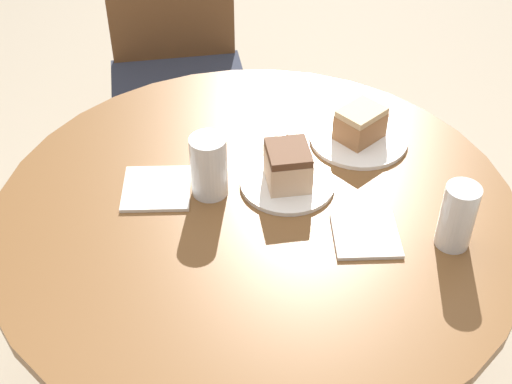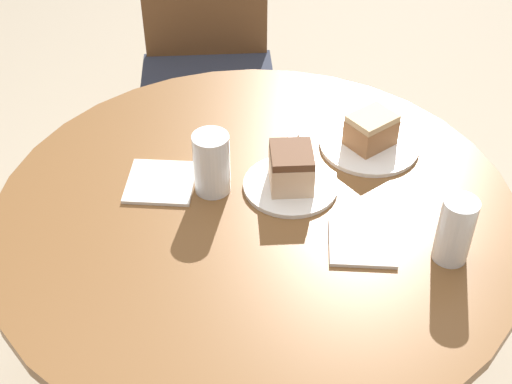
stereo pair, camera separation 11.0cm
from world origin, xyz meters
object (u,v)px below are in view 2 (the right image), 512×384
object	(u,v)px
plate_far	(369,145)
glass_lemonade	(212,166)
plate_near	(291,185)
cake_slice_far	(371,130)
chair	(207,72)
glass_water	(454,233)
cake_slice_near	(291,168)

from	to	relation	value
plate_far	glass_lemonade	world-z (taller)	glass_lemonade
plate_near	cake_slice_far	size ratio (longest dim) A/B	1.59
chair	cake_slice_far	xyz separation A→B (m)	(0.41, -0.79, 0.32)
chair	plate_far	xyz separation A→B (m)	(0.41, -0.79, 0.28)
plate_far	glass_water	distance (m)	0.37
plate_near	cake_slice_far	xyz separation A→B (m)	(0.19, 0.14, 0.04)
plate_far	plate_near	bearing A→B (deg)	-143.34
chair	plate_far	size ratio (longest dim) A/B	3.71
plate_far	cake_slice_far	distance (m)	0.04
cake_slice_near	cake_slice_far	bearing A→B (deg)	36.66
glass_water	cake_slice_near	bearing A→B (deg)	144.18
glass_water	chair	bearing A→B (deg)	114.37
chair	plate_near	xyz separation A→B (m)	(0.22, -0.93, 0.28)
plate_far	cake_slice_far	xyz separation A→B (m)	(0.00, 0.00, 0.04)
plate_near	glass_water	distance (m)	0.37
cake_slice_near	plate_far	bearing A→B (deg)	36.66
cake_slice_near	glass_water	bearing A→B (deg)	-35.82
cake_slice_far	glass_lemonade	bearing A→B (deg)	-158.13
chair	glass_lemonade	distance (m)	0.99
plate_far	cake_slice_far	world-z (taller)	cake_slice_far
plate_near	glass_water	bearing A→B (deg)	-35.82
plate_near	plate_far	distance (m)	0.24
chair	glass_water	xyz separation A→B (m)	(0.52, -1.14, 0.33)
plate_far	glass_lemonade	size ratio (longest dim) A/B	1.64
cake_slice_far	glass_lemonade	xyz separation A→B (m)	(-0.36, -0.14, 0.01)
glass_water	glass_lemonade	bearing A→B (deg)	155.51
cake_slice_near	glass_lemonade	world-z (taller)	glass_lemonade
glass_lemonade	chair	bearing A→B (deg)	93.44
chair	glass_water	bearing A→B (deg)	-68.29
chair	plate_near	size ratio (longest dim) A/B	4.14
cake_slice_far	glass_lemonade	world-z (taller)	glass_lemonade
glass_lemonade	glass_water	world-z (taller)	glass_water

